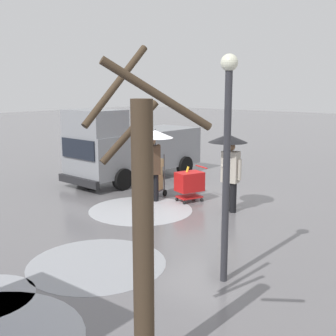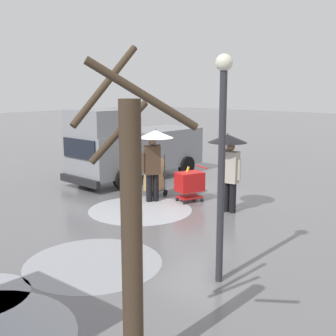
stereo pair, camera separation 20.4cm
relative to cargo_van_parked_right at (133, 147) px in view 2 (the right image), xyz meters
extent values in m
plane|color=slate|center=(-3.91, 1.03, -1.18)|extent=(90.00, 90.00, 0.00)
cylinder|color=#999BA0|center=(-4.81, 5.86, -1.18)|extent=(2.66, 2.66, 0.01)
cylinder|color=#ADAFB5|center=(-2.98, 2.69, -1.18)|extent=(2.85, 2.85, 0.01)
cube|color=gray|center=(-0.01, -0.26, -0.12)|extent=(2.12, 5.26, 1.40)
cube|color=gray|center=(0.05, 1.64, 1.00)|extent=(1.88, 1.45, 0.84)
cube|color=black|center=(0.07, 2.36, 0.20)|extent=(1.66, 0.11, 0.63)
cube|color=#232326|center=(0.07, 2.40, -0.86)|extent=(1.96, 0.22, 0.24)
cylinder|color=black|center=(-0.94, 1.38, -0.82)|extent=(0.26, 0.73, 0.72)
cylinder|color=black|center=(1.02, 1.32, -0.82)|extent=(0.26, 0.73, 0.72)
cylinder|color=black|center=(-1.04, -1.84, -0.82)|extent=(0.26, 0.73, 0.72)
cylinder|color=black|center=(0.92, -1.90, -0.82)|extent=(0.26, 0.73, 0.72)
cube|color=red|center=(-3.48, 1.12, -0.58)|extent=(0.75, 0.89, 0.56)
cube|color=red|center=(-3.48, 1.12, -1.04)|extent=(0.67, 0.80, 0.04)
cylinder|color=red|center=(-3.62, 0.73, -0.18)|extent=(0.56, 0.23, 0.04)
sphere|color=black|center=(-3.57, 1.48, -1.13)|extent=(0.10, 0.10, 0.10)
sphere|color=black|center=(-3.18, 1.34, -1.13)|extent=(0.10, 0.10, 0.10)
sphere|color=black|center=(-3.78, 0.91, -1.13)|extent=(0.10, 0.10, 0.10)
sphere|color=black|center=(-3.39, 0.77, -1.13)|extent=(0.10, 0.10, 0.10)
cylinder|color=yellow|center=(-3.37, 1.19, -0.48)|extent=(0.16, 0.29, 0.69)
cube|color=#515156|center=(-2.34, 1.45, -0.96)|extent=(0.59, 0.68, 0.03)
cylinder|color=#515156|center=(-2.50, 1.11, -0.41)|extent=(0.04, 0.04, 1.10)
cylinder|color=#515156|center=(-2.07, 1.20, -0.41)|extent=(0.04, 0.04, 1.10)
cylinder|color=black|center=(-2.52, 1.11, -1.08)|extent=(0.09, 0.21, 0.20)
cylinder|color=black|center=(-2.05, 1.20, -1.08)|extent=(0.09, 0.21, 0.20)
cube|color=tan|center=(-2.34, 1.45, -0.76)|extent=(0.48, 0.59, 0.39)
cube|color=tan|center=(-2.34, 1.45, -0.40)|extent=(0.48, 0.56, 0.31)
cube|color=tan|center=(-2.34, 1.45, -0.12)|extent=(0.49, 0.64, 0.25)
cylinder|color=black|center=(-5.05, 1.26, -0.77)|extent=(0.18, 0.18, 0.82)
cylinder|color=black|center=(-4.85, 1.28, -0.77)|extent=(0.18, 0.18, 0.82)
cube|color=#B2A899|center=(-4.95, 1.27, 0.06)|extent=(0.47, 0.33, 0.84)
sphere|color=#8C6647|center=(-4.95, 1.27, 0.60)|extent=(0.22, 0.22, 0.22)
cylinder|color=#B2A899|center=(-5.21, 1.24, 0.01)|extent=(0.10, 0.10, 0.55)
cylinder|color=#B2A899|center=(-4.77, 1.31, 0.28)|extent=(0.13, 0.31, 0.50)
cylinder|color=#333338|center=(-4.85, 1.28, 0.44)|extent=(0.02, 0.02, 0.86)
cone|color=black|center=(-4.85, 1.28, 0.82)|extent=(1.04, 1.04, 0.22)
sphere|color=#333338|center=(-4.85, 1.28, 0.95)|extent=(0.04, 0.04, 0.04)
cube|color=#33664C|center=(-4.93, 1.07, 0.10)|extent=(0.32, 0.19, 0.44)
cylinder|color=black|center=(-2.58, 1.90, -0.77)|extent=(0.18, 0.18, 0.82)
cylinder|color=black|center=(-2.69, 1.74, -0.77)|extent=(0.18, 0.18, 0.82)
cube|color=#473323|center=(-2.63, 1.82, 0.06)|extent=(0.47, 0.52, 0.84)
sphere|color=#8C6647|center=(-2.63, 1.82, 0.60)|extent=(0.22, 0.22, 0.22)
cylinder|color=#473323|center=(-2.49, 2.04, 0.01)|extent=(0.10, 0.10, 0.55)
cylinder|color=#473323|center=(-2.72, 1.66, 0.28)|extent=(0.31, 0.25, 0.50)
cylinder|color=#333338|center=(-2.69, 1.74, 0.44)|extent=(0.02, 0.02, 0.86)
cone|color=white|center=(-2.69, 1.74, 0.82)|extent=(1.04, 1.04, 0.22)
sphere|color=#333338|center=(-2.69, 1.74, 0.95)|extent=(0.04, 0.04, 0.04)
cylinder|color=#423323|center=(-7.67, 7.61, 0.43)|extent=(0.24, 0.24, 3.22)
cylinder|color=#423323|center=(-7.24, 7.57, 2.18)|extent=(0.17, 0.92, 0.91)
cylinder|color=#423323|center=(-8.13, 7.87, 2.08)|extent=(0.61, 1.00, 0.69)
cylinder|color=#423323|center=(-7.36, 7.48, 1.66)|extent=(0.35, 0.70, 0.71)
cylinder|color=#2D2D33|center=(-7.07, 4.93, 0.62)|extent=(0.12, 0.12, 3.60)
sphere|color=#EAEACC|center=(-7.07, 4.93, 2.54)|extent=(0.28, 0.28, 0.28)
camera|label=1|loc=(-10.73, 10.88, 2.17)|focal=45.32mm
camera|label=2|loc=(-10.89, 10.75, 2.17)|focal=45.32mm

